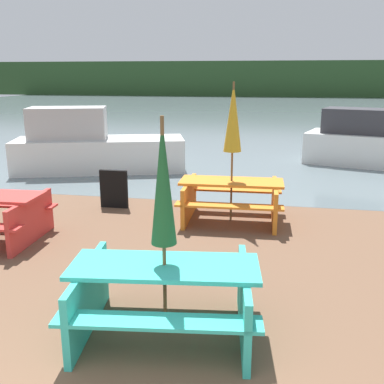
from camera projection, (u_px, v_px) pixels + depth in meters
water at (260, 110)px, 33.00m from camera, size 60.00×50.00×0.00m
far_treeline at (268, 79)px, 51.49m from camera, size 80.00×1.60×4.00m
picnic_table_teal at (165, 291)px, 4.48m from camera, size 2.02×1.60×0.75m
picnic_table_orange at (231, 196)px, 8.00m from camera, size 1.86×1.44×0.74m
umbrella_darkgreen at (163, 184)px, 4.20m from camera, size 0.25×0.25×2.20m
umbrella_gold at (233, 118)px, 7.65m from camera, size 0.31×0.31×2.44m
boat at (93, 148)px, 12.10m from camera, size 4.72×2.72×1.72m
boat_second at (378, 145)px, 12.83m from camera, size 4.51×2.77×1.60m
signboard at (114, 189)px, 8.80m from camera, size 0.55×0.08×0.75m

